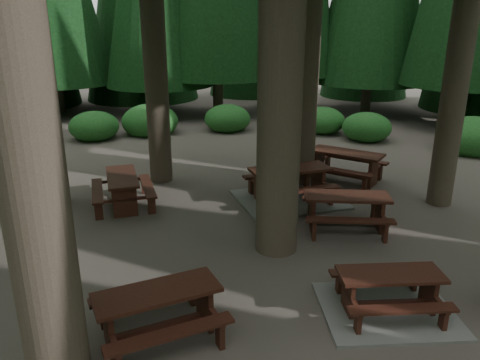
{
  "coord_description": "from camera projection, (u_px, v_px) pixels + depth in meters",
  "views": [
    {
      "loc": [
        -1.3,
        -8.2,
        4.41
      ],
      "look_at": [
        0.25,
        1.42,
        1.1
      ],
      "focal_mm": 35.0,
      "sensor_mm": 36.0,
      "label": 1
    }
  ],
  "objects": [
    {
      "name": "picnic_table_a",
      "position": [
        388.0,
        299.0,
        7.43
      ],
      "size": [
        2.23,
        1.9,
        0.7
      ],
      "rotation": [
        0.0,
        0.0,
        -0.1
      ],
      "color": "gray",
      "rests_on": "ground"
    },
    {
      "name": "picnic_table_e",
      "position": [
        158.0,
        306.0,
        6.74
      ],
      "size": [
        2.12,
        1.88,
        0.77
      ],
      "rotation": [
        0.0,
        0.0,
        0.28
      ],
      "color": "#33160F",
      "rests_on": "ground"
    },
    {
      "name": "picnic_table_f",
      "position": [
        346.0,
        206.0,
        10.34
      ],
      "size": [
        2.15,
        1.88,
        0.8
      ],
      "rotation": [
        0.0,
        0.0,
        -0.23
      ],
      "color": "#33160F",
      "rests_on": "ground"
    },
    {
      "name": "ground",
      "position": [
        239.0,
        256.0,
        9.28
      ],
      "size": [
        80.0,
        80.0,
        0.0
      ],
      "primitive_type": "plane",
      "color": "#4C443E",
      "rests_on": "ground"
    },
    {
      "name": "picnic_table_d",
      "position": [
        346.0,
        162.0,
        13.43
      ],
      "size": [
        2.63,
        2.6,
        0.89
      ],
      "rotation": [
        0.0,
        0.0,
        -0.74
      ],
      "color": "#33160F",
      "rests_on": "ground"
    },
    {
      "name": "picnic_table_b",
      "position": [
        123.0,
        186.0,
        11.64
      ],
      "size": [
        1.72,
        2.03,
        0.8
      ],
      "rotation": [
        0.0,
        0.0,
        1.71
      ],
      "color": "#33160F",
      "rests_on": "ground"
    },
    {
      "name": "shrub_ring",
      "position": [
        266.0,
        220.0,
        9.96
      ],
      "size": [
        23.86,
        24.64,
        1.49
      ],
      "color": "#236021",
      "rests_on": "ground"
    },
    {
      "name": "picnic_table_c",
      "position": [
        289.0,
        189.0,
        12.06
      ],
      "size": [
        2.9,
        2.52,
        0.88
      ],
      "rotation": [
        0.0,
        0.0,
        0.15
      ],
      "color": "gray",
      "rests_on": "ground"
    }
  ]
}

